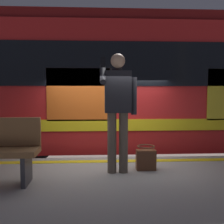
{
  "coord_description": "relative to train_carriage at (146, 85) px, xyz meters",
  "views": [
    {
      "loc": [
        0.21,
        5.06,
        2.28
      ],
      "look_at": [
        -0.05,
        0.3,
        1.91
      ],
      "focal_mm": 42.9,
      "sensor_mm": 36.0,
      "label": 1
    }
  ],
  "objects": [
    {
      "name": "track_rail_near",
      "position": [
        1.07,
        0.71,
        -2.37
      ],
      "size": [
        21.51,
        0.08,
        0.16
      ],
      "primitive_type": "cube",
      "color": "slate",
      "rests_on": "ground"
    },
    {
      "name": "passenger",
      "position": [
        0.96,
        2.89,
        -0.35
      ],
      "size": [
        0.57,
        0.55,
        1.84
      ],
      "color": "brown",
      "rests_on": "platform"
    },
    {
      "name": "safety_line",
      "position": [
        1.07,
        2.23,
        -1.44
      ],
      "size": [
        16.22,
        0.16,
        0.01
      ],
      "primitive_type": "cube",
      "color": "yellow",
      "rests_on": "platform"
    },
    {
      "name": "train_carriage",
      "position": [
        0.0,
        0.0,
        0.0
      ],
      "size": [
        9.48,
        3.06,
        3.82
      ],
      "color": "red",
      "rests_on": "ground"
    },
    {
      "name": "track_rail_far",
      "position": [
        1.07,
        -0.72,
        -2.37
      ],
      "size": [
        21.51,
        0.08,
        0.16
      ],
      "primitive_type": "cube",
      "color": "slate",
      "rests_on": "ground"
    },
    {
      "name": "handbag",
      "position": [
        0.49,
        2.77,
        -1.26
      ],
      "size": [
        0.31,
        0.29,
        0.39
      ],
      "color": "#59331E",
      "rests_on": "platform"
    },
    {
      "name": "ground_plane",
      "position": [
        1.07,
        1.93,
        -2.45
      ],
      "size": [
        24.82,
        24.82,
        0.0
      ],
      "primitive_type": "plane",
      "color": "#4C4742"
    }
  ]
}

